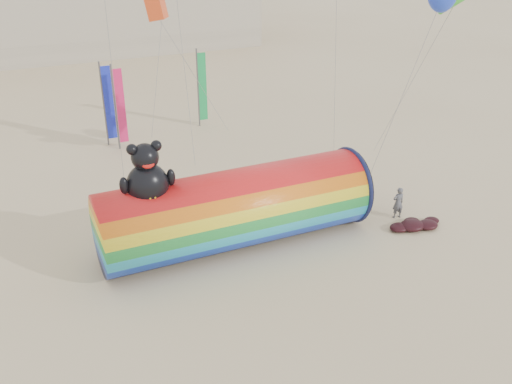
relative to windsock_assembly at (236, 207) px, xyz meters
name	(u,v)px	position (x,y,z in m)	size (l,w,h in m)	color
ground	(260,261)	(0.35, -1.71, -1.78)	(160.00, 160.00, 0.00)	#CCB58C
windsock_assembly	(236,207)	(0.00, 0.00, 0.00)	(11.65, 3.55, 5.37)	red
kite_handler	(398,203)	(7.80, -1.00, -1.00)	(0.57, 0.37, 1.56)	#55565C
fabric_bundle	(415,225)	(7.95, -2.17, -1.61)	(2.62, 1.35, 0.41)	#380A10
festival_banners	(145,99)	(-0.21, 14.13, 0.86)	(6.97, 2.02, 5.20)	#59595E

